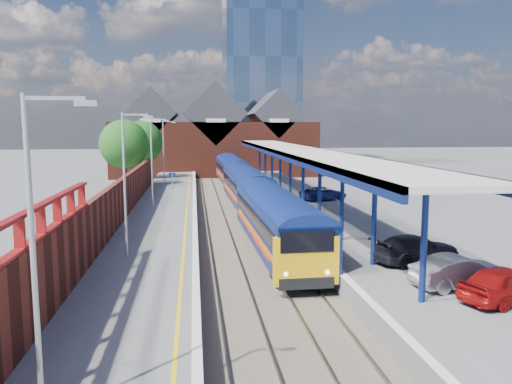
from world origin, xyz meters
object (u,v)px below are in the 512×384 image
parked_car_red (506,284)px  parked_car_silver (460,272)px  train (238,176)px  lamp_post_d (165,148)px  parked_car_dark (416,249)px  lamp_post_a (39,240)px  lamp_post_b (127,175)px  platform_sign (172,182)px  parked_car_blue (324,193)px  lamp_post_c (153,156)px

parked_car_red → parked_car_silver: parked_car_red is taller
train → lamp_post_d: size_ratio=9.42×
parked_car_silver → parked_car_dark: parked_car_silver is taller
lamp_post_a → parked_car_red: bearing=21.5°
parked_car_red → parked_car_dark: 5.55m
lamp_post_a → lamp_post_b: bearing=90.0°
lamp_post_a → parked_car_dark: size_ratio=1.59×
lamp_post_a → lamp_post_d: same height
parked_car_red → parked_car_dark: size_ratio=0.89×
lamp_post_a → platform_sign: (1.36, 32.00, -2.30)m
lamp_post_d → parked_car_dark: bearing=-68.8°
lamp_post_d → parked_car_red: (14.43, -40.31, -3.33)m
platform_sign → parked_car_blue: bearing=-3.5°
train → parked_car_red: 37.10m
parked_car_red → parked_car_blue: bearing=-21.1°
train → lamp_post_d: lamp_post_d is taller
lamp_post_c → parked_car_silver: size_ratio=1.79×
lamp_post_c → parked_car_blue: bearing=4.8°
parked_car_silver → parked_car_blue: 23.84m
parked_car_silver → parked_car_blue: parked_car_silver is taller
parked_car_silver → platform_sign: bearing=17.2°
lamp_post_d → parked_car_red: lamp_post_d is taller
lamp_post_b → lamp_post_c: size_ratio=1.00×
lamp_post_b → parked_car_silver: bearing=-26.0°
lamp_post_b → parked_car_blue: 22.67m
parked_car_silver → parked_car_blue: size_ratio=0.94×
lamp_post_c → parked_car_silver: 26.60m
lamp_post_b → lamp_post_c: same height
parked_car_silver → lamp_post_b: bearing=54.8°
parked_car_silver → parked_car_blue: (0.76, 23.83, -0.07)m
train → lamp_post_d: bearing=154.2°
parked_car_dark → platform_sign: bearing=14.2°
lamp_post_b → lamp_post_d: bearing=90.0°
lamp_post_c → parked_car_red: size_ratio=1.79×
lamp_post_d → platform_sign: size_ratio=2.80×
train → parked_car_red: train is taller
train → parked_car_silver: bearing=-80.6°
parked_car_red → lamp_post_b: bearing=38.8°
lamp_post_b → lamp_post_d: 32.00m
lamp_post_b → parked_car_blue: size_ratio=1.69×
lamp_post_b → train: bearing=74.4°
lamp_post_d → platform_sign: lamp_post_d is taller
train → lamp_post_c: (-7.86, -12.20, 2.87)m
lamp_post_b → parked_car_silver: (13.60, -6.62, -3.35)m
platform_sign → parked_car_silver: size_ratio=0.64×
lamp_post_c → lamp_post_d: size_ratio=1.00×
platform_sign → parked_car_silver: platform_sign is taller
train → parked_car_blue: size_ratio=15.89×
lamp_post_a → lamp_post_b: same height
lamp_post_c → parked_car_blue: size_ratio=1.69×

